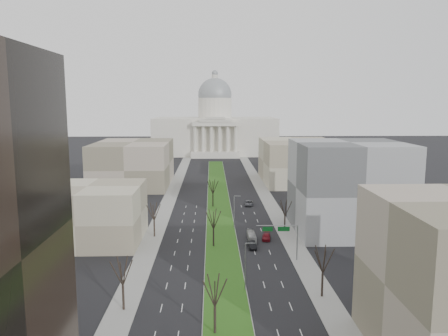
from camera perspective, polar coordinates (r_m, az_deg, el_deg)
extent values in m
plane|color=black|center=(145.19, -0.66, -5.10)|extent=(600.00, 600.00, 0.00)
cube|color=#999993|center=(144.20, -0.66, -5.16)|extent=(8.00, 222.00, 0.15)
cube|color=#1D4D14|center=(144.18, -0.66, -5.13)|extent=(7.70, 221.70, 0.06)
cube|color=gray|center=(121.95, -8.78, -7.85)|extent=(5.00, 330.00, 0.15)
cube|color=gray|center=(122.64, 7.82, -7.74)|extent=(5.00, 330.00, 0.15)
cube|color=beige|center=(291.89, -1.18, 4.23)|extent=(80.00, 40.00, 24.00)
cube|color=beige|center=(269.99, -1.14, 1.73)|extent=(30.00, 6.00, 4.00)
cube|color=beige|center=(268.36, -1.15, 5.76)|extent=(28.00, 5.00, 2.50)
cube|color=beige|center=(268.27, -1.15, 6.19)|extent=(20.00, 5.00, 1.80)
cube|color=beige|center=(268.21, -1.15, 6.53)|extent=(12.00, 5.00, 1.60)
cylinder|color=beige|center=(291.06, -1.20, 7.76)|extent=(22.00, 22.00, 14.00)
sphere|color=gray|center=(291.06, -1.20, 9.53)|extent=(22.00, 22.00, 22.00)
cylinder|color=beige|center=(291.43, -1.21, 11.70)|extent=(4.00, 4.00, 4.00)
sphere|color=gray|center=(291.61, -1.21, 12.28)|extent=(4.00, 4.00, 4.00)
cylinder|color=beige|center=(269.14, -3.81, 3.83)|extent=(2.00, 2.00, 16.00)
cylinder|color=beige|center=(269.00, -2.74, 3.84)|extent=(2.00, 2.00, 16.00)
cylinder|color=beige|center=(268.96, -1.68, 3.85)|extent=(2.00, 2.00, 16.00)
cylinder|color=beige|center=(269.00, -0.61, 3.85)|extent=(2.00, 2.00, 16.00)
cylinder|color=beige|center=(269.14, 0.46, 3.85)|extent=(2.00, 2.00, 16.00)
cylinder|color=beige|center=(269.37, 1.52, 3.85)|extent=(2.00, 2.00, 16.00)
cube|color=gray|center=(113.71, -17.30, -5.75)|extent=(26.00, 22.00, 14.00)
cube|color=#5B5D5F|center=(120.84, 15.92, -2.42)|extent=(28.00, 26.00, 24.00)
cube|color=gray|center=(185.68, -11.75, 0.57)|extent=(30.00, 40.00, 18.00)
cube|color=gray|center=(191.44, 9.63, 0.87)|extent=(30.00, 40.00, 18.00)
cylinder|color=black|center=(77.64, -13.01, -16.20)|extent=(0.40, 0.40, 4.32)
cylinder|color=black|center=(114.68, -9.09, -7.87)|extent=(0.40, 0.40, 4.22)
cylinder|color=black|center=(82.21, 12.70, -14.70)|extent=(0.40, 0.40, 4.42)
cylinder|color=black|center=(119.21, 7.94, -7.25)|extent=(0.40, 0.40, 4.03)
cylinder|color=black|center=(69.05, -1.20, -19.28)|extent=(0.40, 0.40, 4.32)
cylinder|color=black|center=(106.06, -1.38, -9.11)|extent=(0.40, 0.40, 4.32)
cylinder|color=black|center=(144.67, -1.46, -4.27)|extent=(0.40, 0.40, 4.32)
cylinder|color=gray|center=(81.95, 2.80, -12.84)|extent=(0.20, 0.20, 9.00)
cylinder|color=gray|center=(80.45, 3.47, -9.77)|extent=(1.80, 0.12, 0.12)
cylinder|color=gray|center=(119.98, 1.32, -5.83)|extent=(0.20, 0.20, 9.00)
cylinder|color=gray|center=(118.97, 1.76, -3.68)|extent=(1.80, 0.12, 0.12)
cylinder|color=gray|center=(97.77, 9.53, -9.65)|extent=(0.24, 0.24, 8.00)
cylinder|color=gray|center=(95.84, 6.93, -7.47)|extent=(9.00, 0.18, 0.18)
cube|color=#0C591E|center=(96.37, 7.81, -7.89)|extent=(2.60, 0.08, 1.00)
cube|color=#0C591E|center=(95.86, 5.72, -7.94)|extent=(2.20, 0.08, 1.00)
imported|color=black|center=(105.60, 3.65, -9.98)|extent=(2.05, 4.98, 1.60)
imported|color=maroon|center=(112.10, 5.55, -8.93)|extent=(2.75, 5.23, 1.45)
imported|color=#53545B|center=(147.19, 3.27, -4.61)|extent=(3.25, 5.85, 1.55)
imported|color=silver|center=(110.99, 3.61, -8.91)|extent=(1.88, 7.54, 2.09)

